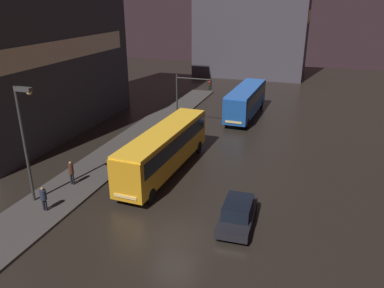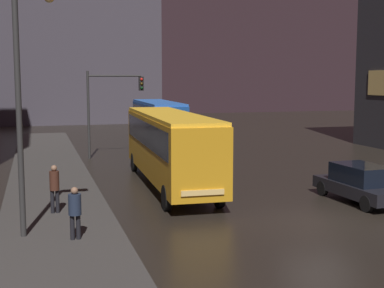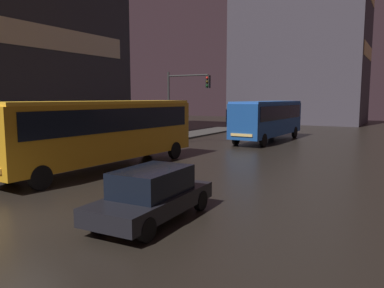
# 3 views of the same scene
# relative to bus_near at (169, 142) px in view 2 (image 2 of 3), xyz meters

# --- Properties ---
(ground_plane) EXTENTS (120.00, 120.00, 0.00)m
(ground_plane) POSITION_rel_bus_near_xyz_m (3.63, -7.67, -2.13)
(ground_plane) COLOR black
(sidewalk_left) EXTENTS (4.00, 48.00, 0.15)m
(sidewalk_left) POSITION_rel_bus_near_xyz_m (-5.37, 2.33, -2.06)
(sidewalk_left) COLOR #3D3A38
(sidewalk_left) RESTS_ON ground
(building_far_backdrop) EXTENTS (18.07, 12.00, 25.23)m
(building_far_backdrop) POSITION_rel_bus_near_xyz_m (-0.89, 42.06, 10.48)
(building_far_backdrop) COLOR #423D47
(building_far_backdrop) RESTS_ON ground
(bus_near) EXTENTS (2.84, 12.12, 3.46)m
(bus_near) POSITION_rel_bus_near_xyz_m (0.00, 0.00, 0.00)
(bus_near) COLOR orange
(bus_near) RESTS_ON ground
(bus_far) EXTENTS (2.84, 10.67, 3.34)m
(bus_far) POSITION_rel_bus_near_xyz_m (3.11, 16.21, -0.07)
(bus_far) COLOR #194793
(bus_far) RESTS_ON ground
(car_taxi) EXTENTS (2.02, 4.53, 1.55)m
(car_taxi) POSITION_rel_bus_near_xyz_m (6.79, -5.35, -1.35)
(car_taxi) COLOR black
(car_taxi) RESTS_ON ground
(pedestrian_near) EXTENTS (0.49, 0.49, 1.78)m
(pedestrian_near) POSITION_rel_bus_near_xyz_m (-5.41, -4.31, -0.94)
(pedestrian_near) COLOR black
(pedestrian_near) RESTS_ON sidewalk_left
(pedestrian_mid) EXTENTS (0.54, 0.54, 1.63)m
(pedestrian_mid) POSITION_rel_bus_near_xyz_m (-4.93, -7.86, -1.01)
(pedestrian_mid) COLOR black
(pedestrian_mid) RESTS_ON sidewalk_left
(traffic_light_main) EXTENTS (3.63, 0.35, 5.56)m
(traffic_light_main) POSITION_rel_bus_near_xyz_m (-1.44, 10.01, 1.69)
(traffic_light_main) COLOR #2D2D2D
(traffic_light_main) RESTS_ON ground
(street_lamp_sidewalk) EXTENTS (1.25, 0.36, 7.64)m
(street_lamp_sidewalk) POSITION_rel_bus_near_xyz_m (-6.23, -7.04, 3.08)
(street_lamp_sidewalk) COLOR #2D2D2D
(street_lamp_sidewalk) RESTS_ON sidewalk_left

